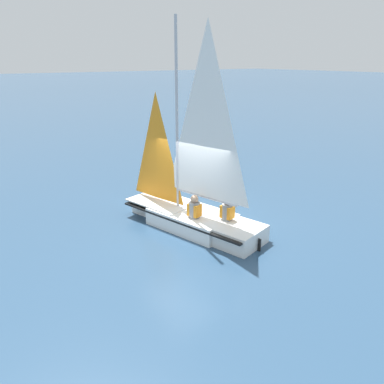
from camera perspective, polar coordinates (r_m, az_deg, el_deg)
The scene contains 4 objects.
ground_plane at distance 11.13m, azimuth 0.00°, elevation -5.33°, with size 260.00×260.00×0.00m, color #2D4C6B.
sailboat_main at distance 10.80m, azimuth 0.14°, elevation -1.64°, with size 4.60×2.49×5.77m.
sailor_helm at distance 10.47m, azimuth 0.37°, elevation -3.29°, with size 0.39×0.37×1.16m.
sailor_crew at distance 10.38m, azimuth 5.37°, elevation -3.58°, with size 0.39×0.37×1.16m.
Camera 1 is at (8.23, -5.82, 4.71)m, focal length 35.00 mm.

